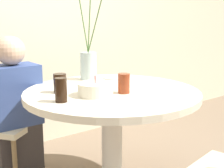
# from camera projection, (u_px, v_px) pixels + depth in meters

# --- Properties ---
(wall_back) EXTENTS (8.00, 0.05, 2.60)m
(wall_back) POSITION_uv_depth(u_px,v_px,m) (34.00, 2.00, 2.72)
(wall_back) COLOR beige
(wall_back) RESTS_ON ground_plane
(dining_table) EXTENTS (1.11, 1.11, 0.72)m
(dining_table) POSITION_uv_depth(u_px,v_px,m) (112.00, 112.00, 2.00)
(dining_table) COLOR beige
(dining_table) RESTS_ON ground_plane
(birthday_cake) EXTENTS (0.21, 0.21, 0.12)m
(birthday_cake) POSITION_uv_depth(u_px,v_px,m) (95.00, 89.00, 1.83)
(birthday_cake) COLOR white
(birthday_cake) RESTS_ON dining_table
(flower_vase) EXTENTS (0.15, 0.27, 0.76)m
(flower_vase) POSITION_uv_depth(u_px,v_px,m) (89.00, 56.00, 2.27)
(flower_vase) COLOR #B2C6C1
(flower_vase) RESTS_ON dining_table
(side_plate) EXTENTS (0.18, 0.18, 0.01)m
(side_plate) POSITION_uv_depth(u_px,v_px,m) (115.00, 77.00, 2.36)
(side_plate) COLOR silver
(side_plate) RESTS_ON dining_table
(drink_glass_0) EXTENTS (0.07, 0.07, 0.13)m
(drink_glass_0) POSITION_uv_depth(u_px,v_px,m) (61.00, 90.00, 1.68)
(drink_glass_0) COLOR black
(drink_glass_0) RESTS_ON dining_table
(drink_glass_1) EXTENTS (0.07, 0.07, 0.12)m
(drink_glass_1) POSITION_uv_depth(u_px,v_px,m) (124.00, 83.00, 1.88)
(drink_glass_1) COLOR maroon
(drink_glass_1) RESTS_ON dining_table
(drink_glass_2) EXTENTS (0.08, 0.08, 0.12)m
(drink_glass_2) POSITION_uv_depth(u_px,v_px,m) (60.00, 83.00, 1.89)
(drink_glass_2) COLOR black
(drink_glass_2) RESTS_ON dining_table
(person_woman) EXTENTS (0.34, 0.24, 1.05)m
(person_woman) POSITION_uv_depth(u_px,v_px,m) (15.00, 115.00, 2.21)
(person_woman) COLOR #383333
(person_woman) RESTS_ON ground_plane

